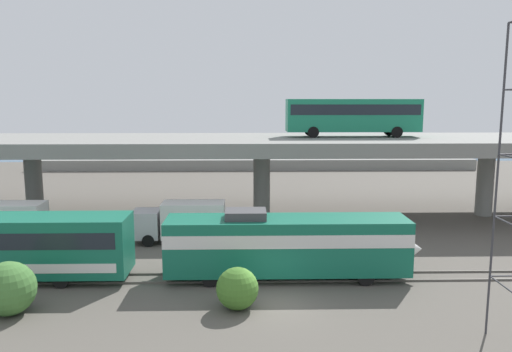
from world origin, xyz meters
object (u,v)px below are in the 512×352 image
(train_locomotive, at_px, (299,243))
(transit_bus_on_overpass, at_px, (353,114))
(parked_car_0, at_px, (78,151))
(parked_car_1, at_px, (113,153))
(service_truck_east, at_px, (182,221))
(service_truck_west, at_px, (0,222))
(parked_car_3, at_px, (388,152))
(parked_car_2, at_px, (327,150))

(train_locomotive, distance_m, transit_bus_on_overpass, 19.39)
(train_locomotive, distance_m, parked_car_0, 58.86)
(transit_bus_on_overpass, height_order, parked_car_1, transit_bus_on_overpass)
(service_truck_east, relative_size, parked_car_0, 1.69)
(service_truck_west, distance_m, parked_car_0, 43.96)
(parked_car_1, bearing_deg, service_truck_west, 92.79)
(parked_car_0, distance_m, parked_car_1, 6.93)
(transit_bus_on_overpass, relative_size, parked_car_1, 2.61)
(parked_car_3, bearing_deg, parked_car_1, -179.13)
(parked_car_0, bearing_deg, service_truck_east, -63.43)
(transit_bus_on_overpass, distance_m, parked_car_0, 50.11)
(service_truck_west, height_order, parked_car_3, parked_car_3)
(service_truck_east, bearing_deg, parked_car_3, -123.34)
(train_locomotive, distance_m, parked_car_1, 53.33)
(parked_car_3, bearing_deg, parked_car_2, 165.45)
(transit_bus_on_overpass, xyz_separation_m, parked_car_1, (-29.77, 31.20, -6.88))
(service_truck_east, bearing_deg, service_truck_west, 0.00)
(parked_car_1, relative_size, parked_car_3, 1.01)
(train_locomotive, relative_size, service_truck_east, 2.24)
(train_locomotive, bearing_deg, transit_bus_on_overpass, 68.64)
(parked_car_2, distance_m, parked_car_3, 9.44)
(parked_car_1, bearing_deg, transit_bus_on_overpass, 133.66)
(service_truck_west, xyz_separation_m, parked_car_1, (-1.96, 40.26, 0.72))
(transit_bus_on_overpass, bearing_deg, parked_car_3, -111.35)
(service_truck_west, relative_size, service_truck_east, 1.00)
(parked_car_2, xyz_separation_m, parked_car_3, (9.14, -2.37, -0.00))
(service_truck_west, distance_m, parked_car_3, 57.40)
(train_locomotive, bearing_deg, parked_car_3, 68.65)
(transit_bus_on_overpass, height_order, parked_car_3, transit_bus_on_overpass)
(service_truck_west, relative_size, parked_car_0, 1.69)
(service_truck_east, relative_size, parked_car_3, 1.50)
(transit_bus_on_overpass, height_order, service_truck_west, transit_bus_on_overpass)
(parked_car_0, distance_m, parked_car_3, 48.56)
(transit_bus_on_overpass, xyz_separation_m, parked_car_0, (-36.06, 34.12, -6.88))
(service_truck_east, xyz_separation_m, parked_car_1, (-15.30, 40.26, 0.72))
(train_locomotive, relative_size, transit_bus_on_overpass, 1.27)
(parked_car_0, height_order, parked_car_2, same)
(transit_bus_on_overpass, relative_size, service_truck_west, 1.76)
(parked_car_1, bearing_deg, train_locomotive, 115.78)
(parked_car_2, bearing_deg, service_truck_west, -125.72)
(parked_car_2, relative_size, parked_car_3, 1.02)
(transit_bus_on_overpass, bearing_deg, parked_car_0, -43.41)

